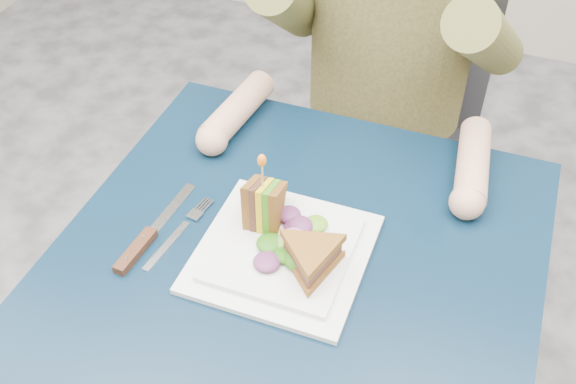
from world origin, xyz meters
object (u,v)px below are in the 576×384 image
at_px(plate, 283,252).
at_px(sandwich_upright, 263,204).
at_px(fork, 177,234).
at_px(knife, 143,242).
at_px(sandwich_flat, 311,257).
at_px(table, 295,288).
at_px(chair, 390,112).

distance_m(plate, sandwich_upright, 0.08).
height_order(plate, fork, plate).
height_order(plate, knife, plate).
bearing_deg(sandwich_upright, sandwich_flat, -33.75).
bearing_deg(plate, knife, -165.14).
xyz_separation_m(table, chair, (0.00, 0.68, -0.11)).
height_order(sandwich_upright, knife, sandwich_upright).
height_order(table, sandwich_upright, sandwich_upright).
bearing_deg(knife, sandwich_flat, 6.83).
bearing_deg(table, knife, -164.90).
height_order(plate, sandwich_flat, sandwich_flat).
relative_size(table, knife, 3.38).
relative_size(sandwich_upright, knife, 0.58).
bearing_deg(table, fork, -172.34).
bearing_deg(fork, plate, 6.50).
bearing_deg(sandwich_upright, knife, -148.47).
height_order(chair, fork, chair).
bearing_deg(plate, chair, 88.36).
distance_m(sandwich_upright, knife, 0.20).
distance_m(chair, knife, 0.80).
xyz_separation_m(chair, plate, (-0.02, -0.68, 0.20)).
bearing_deg(fork, chair, 74.45).
relative_size(sandwich_flat, fork, 0.92).
xyz_separation_m(chair, sandwich_upright, (-0.07, -0.64, 0.24)).
relative_size(plate, knife, 1.17).
bearing_deg(sandwich_flat, sandwich_upright, 146.25).
bearing_deg(sandwich_flat, knife, -173.17).
bearing_deg(chair, knife, -107.75).
bearing_deg(sandwich_flat, plate, 155.56).
relative_size(fork, knife, 0.81).
distance_m(sandwich_flat, fork, 0.23).
bearing_deg(sandwich_upright, plate, -42.11).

